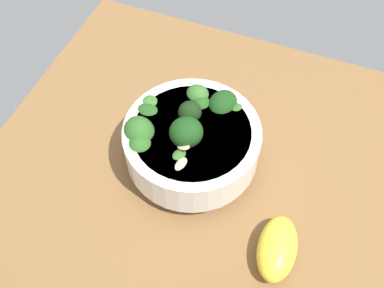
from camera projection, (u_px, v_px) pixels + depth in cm
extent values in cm
cube|color=brown|center=(205.00, 208.00, 59.78)|extent=(62.61, 62.61, 4.00)
cylinder|color=white|center=(192.00, 157.00, 60.88)|extent=(9.57, 9.57, 1.73)
cylinder|color=white|center=(192.00, 143.00, 58.02)|extent=(17.39, 17.39, 5.20)
cylinder|color=silver|center=(192.00, 132.00, 56.21)|extent=(14.78, 14.78, 0.80)
cylinder|color=#589D47|center=(142.00, 155.00, 56.89)|extent=(1.84, 1.91, 1.66)
ellipsoid|color=#2D6023|center=(140.00, 147.00, 55.53)|extent=(4.27, 4.63, 3.85)
cylinder|color=#4A8F3C|center=(234.00, 120.00, 60.20)|extent=(1.47, 1.49, 1.35)
ellipsoid|color=#2D6023|center=(235.00, 113.00, 58.92)|extent=(4.09, 4.78, 4.18)
cylinder|color=#2F662B|center=(186.00, 141.00, 56.22)|extent=(2.12, 2.19, 1.34)
ellipsoid|color=#194216|center=(186.00, 132.00, 54.74)|extent=(5.72, 5.57, 5.37)
cylinder|color=#589D47|center=(185.00, 175.00, 54.97)|extent=(1.17, 1.09, 0.98)
ellipsoid|color=#194216|center=(185.00, 170.00, 53.97)|extent=(4.33, 4.01, 2.90)
cylinder|color=#3C7A32|center=(190.00, 119.00, 58.57)|extent=(1.24, 1.22, 1.18)
ellipsoid|color=black|center=(190.00, 112.00, 57.48)|extent=(4.24, 4.04, 4.23)
cylinder|color=#589D47|center=(197.00, 104.00, 61.25)|extent=(2.00, 1.76, 1.59)
ellipsoid|color=#386B2B|center=(198.00, 96.00, 59.90)|extent=(5.51, 4.94, 4.71)
cylinder|color=#3C7A32|center=(141.00, 141.00, 57.83)|extent=(2.17, 2.32, 1.56)
ellipsoid|color=#2D6023|center=(140.00, 132.00, 56.29)|extent=(5.82, 6.75, 5.97)
cylinder|color=#4A8F3C|center=(201.00, 114.00, 60.43)|extent=(1.30, 1.41, 1.78)
ellipsoid|color=#23511C|center=(201.00, 106.00, 59.12)|extent=(3.89, 4.58, 4.07)
cylinder|color=#589D47|center=(222.00, 113.00, 60.29)|extent=(1.95, 2.10, 1.45)
ellipsoid|color=#194216|center=(223.00, 105.00, 58.94)|extent=(5.60, 5.51, 4.78)
cylinder|color=#589D47|center=(149.00, 123.00, 59.87)|extent=(1.91, 1.87, 1.73)
ellipsoid|color=#23511C|center=(148.00, 115.00, 58.44)|extent=(3.96, 3.71, 3.64)
cylinder|color=#589D47|center=(180.00, 164.00, 55.58)|extent=(1.25, 1.36, 1.29)
ellipsoid|color=#386B2B|center=(180.00, 158.00, 54.53)|extent=(3.61, 3.53, 2.89)
cylinder|color=#589D47|center=(153.00, 115.00, 60.65)|extent=(1.76, 1.53, 1.88)
ellipsoid|color=#386B2B|center=(152.00, 107.00, 59.26)|extent=(5.25, 4.91, 3.89)
ellipsoid|color=#DBBC84|center=(181.00, 164.00, 51.68)|extent=(1.64, 1.92, 1.25)
ellipsoid|color=#DBBC84|center=(180.00, 171.00, 53.31)|extent=(2.07, 1.67, 0.85)
ellipsoid|color=#DBBC84|center=(184.00, 147.00, 53.74)|extent=(1.85, 1.24, 1.12)
ellipsoid|color=yellow|center=(277.00, 248.00, 52.53)|extent=(5.23, 8.65, 3.70)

